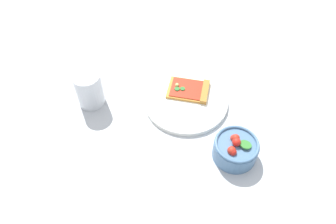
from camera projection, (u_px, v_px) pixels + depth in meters
ground_plane at (178, 111)px, 0.99m from camera, size 2.40×2.40×0.00m
plate at (186, 101)px, 1.00m from camera, size 0.26×0.26×0.01m
pizza_slice_main at (191, 90)px, 1.02m from camera, size 0.16×0.15×0.02m
salad_bowl at (235, 149)px, 0.86m from camera, size 0.12×0.12×0.08m
soda_glass at (90, 91)px, 0.97m from camera, size 0.08×0.08×0.11m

